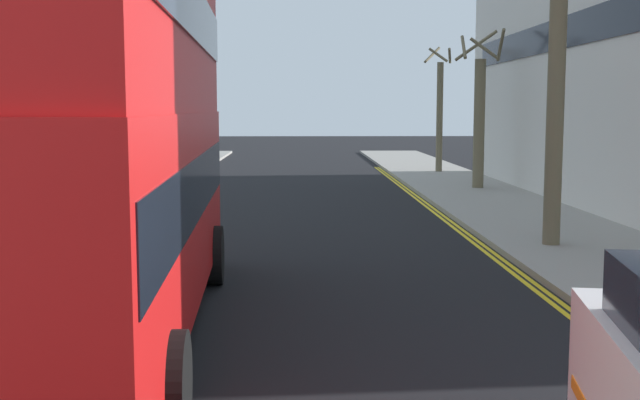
# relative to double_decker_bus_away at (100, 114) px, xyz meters

# --- Properties ---
(sidewalk_right) EXTENTS (4.00, 80.00, 0.14)m
(sidewalk_right) POSITION_rel_double_decker_bus_away_xyz_m (8.90, 5.76, -2.96)
(sidewalk_right) COLOR gray
(sidewalk_right) RESTS_ON ground
(kerb_line_outer) EXTENTS (0.10, 56.00, 0.01)m
(kerb_line_outer) POSITION_rel_double_decker_bus_away_xyz_m (6.80, 3.76, -3.03)
(kerb_line_outer) COLOR yellow
(kerb_line_outer) RESTS_ON ground
(kerb_line_inner) EXTENTS (0.10, 56.00, 0.01)m
(kerb_line_inner) POSITION_rel_double_decker_bus_away_xyz_m (6.64, 3.76, -3.03)
(kerb_line_inner) COLOR yellow
(kerb_line_inner) RESTS_ON ground
(double_decker_bus_away) EXTENTS (3.14, 10.90, 5.64)m
(double_decker_bus_away) POSITION_rel_double_decker_bus_away_xyz_m (0.00, 0.00, 0.00)
(double_decker_bus_away) COLOR red
(double_decker_bus_away) RESTS_ON ground
(street_tree_near) EXTENTS (1.68, 1.69, 5.93)m
(street_tree_near) POSITION_rel_double_decker_bus_away_xyz_m (9.34, 19.22, -0.21)
(street_tree_near) COLOR #6B6047
(street_tree_near) RESTS_ON sidewalk_right
(street_tree_mid) EXTENTS (1.49, 1.56, 6.54)m
(street_tree_mid) POSITION_rel_double_decker_bus_away_xyz_m (8.12, 6.60, 0.21)
(street_tree_mid) COLOR #6B6047
(street_tree_mid) RESTS_ON sidewalk_right
(street_tree_far) EXTENTS (1.36, 1.43, 5.88)m
(street_tree_far) POSITION_rel_double_decker_bus_away_xyz_m (9.22, 27.04, -0.06)
(street_tree_far) COLOR #6B6047
(street_tree_far) RESTS_ON sidewalk_right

